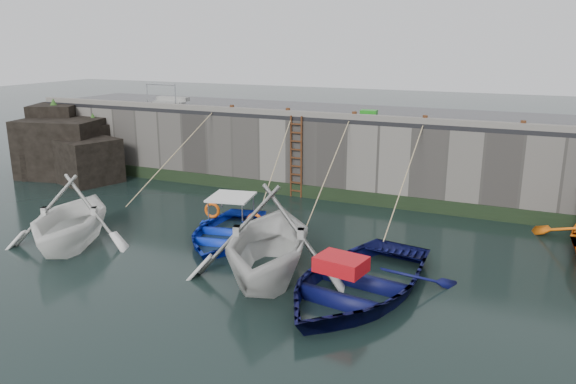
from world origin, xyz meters
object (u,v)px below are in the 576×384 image
at_px(boat_near_navy, 356,293).
at_px(boat_near_white, 72,244).
at_px(bollard_b, 288,112).
at_px(bollard_c, 354,115).
at_px(ladder, 296,157).
at_px(bollard_d, 425,119).
at_px(boat_near_blacktrim, 268,276).
at_px(boat_near_blue, 227,238).
at_px(bollard_e, 523,125).
at_px(bollard_a, 232,108).
at_px(fish_crate, 369,114).

bearing_deg(boat_near_navy, boat_near_white, -168.87).
distance_m(bollard_b, bollard_c, 2.70).
height_order(ladder, bollard_d, bollard_d).
height_order(ladder, boat_near_blacktrim, ladder).
height_order(boat_near_blacktrim, bollard_b, bollard_b).
relative_size(ladder, boat_near_blue, 0.72).
bearing_deg(boat_near_navy, bollard_e, 77.14).
bearing_deg(boat_near_blacktrim, bollard_e, 37.60).
xyz_separation_m(boat_near_blue, bollard_a, (-2.95, 5.62, 3.30)).
bearing_deg(bollard_a, bollard_b, 0.00).
bearing_deg(bollard_b, bollard_a, 180.00).
xyz_separation_m(bollard_c, bollard_d, (2.60, 0.00, 0.00)).
relative_size(boat_near_navy, bollard_b, 20.10).
distance_m(boat_near_navy, fish_crate, 9.26).
bearing_deg(bollard_e, boat_near_blue, -145.09).
xyz_separation_m(boat_near_blue, boat_near_blacktrim, (2.47, -2.08, 0.00)).
bearing_deg(boat_near_blue, bollard_e, 23.80).
xyz_separation_m(boat_near_blue, bollard_e, (8.05, 5.62, 3.30)).
relative_size(ladder, bollard_c, 11.43).
bearing_deg(bollard_d, bollard_b, 180.00).
relative_size(bollard_a, bollard_b, 1.00).
height_order(ladder, boat_near_navy, ladder).
bearing_deg(bollard_a, ladder, -6.38).
distance_m(boat_near_blacktrim, bollard_a, 9.98).
bearing_deg(ladder, bollard_b, 146.14).
distance_m(boat_near_white, fish_crate, 11.38).
xyz_separation_m(ladder, bollard_a, (-3.00, 0.34, 1.71)).
bearing_deg(boat_near_blue, bollard_a, 106.61).
xyz_separation_m(fish_crate, bollard_c, (-0.38, -0.60, -0.00)).
xyz_separation_m(boat_near_navy, bollard_c, (-2.64, 7.75, 3.30)).
distance_m(boat_near_blue, bollard_e, 10.35).
relative_size(boat_near_blue, boat_near_navy, 0.79).
xyz_separation_m(bollard_b, bollard_e, (8.50, 0.00, 0.00)).
height_order(boat_near_blacktrim, boat_near_navy, boat_near_blacktrim).
distance_m(boat_near_navy, bollard_a, 11.50).
distance_m(boat_near_navy, bollard_d, 8.42).
distance_m(fish_crate, bollard_e, 5.45).
distance_m(ladder, fish_crate, 3.24).
distance_m(boat_near_white, bollard_b, 9.38).
relative_size(bollard_a, bollard_e, 1.00).
bearing_deg(boat_near_navy, bollard_c, 118.15).
bearing_deg(boat_near_navy, boat_near_blue, 165.78).
height_order(ladder, fish_crate, fish_crate).
distance_m(boat_near_navy, bollard_c, 8.82).
height_order(boat_near_white, boat_near_blacktrim, boat_near_blacktrim).
distance_m(ladder, bollard_c, 2.81).
height_order(boat_near_blacktrim, bollard_a, bollard_a).
xyz_separation_m(bollard_a, bollard_b, (2.50, 0.00, 0.00)).
bearing_deg(bollard_d, boat_near_blue, -130.80).
relative_size(boat_near_white, bollard_a, 16.38).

